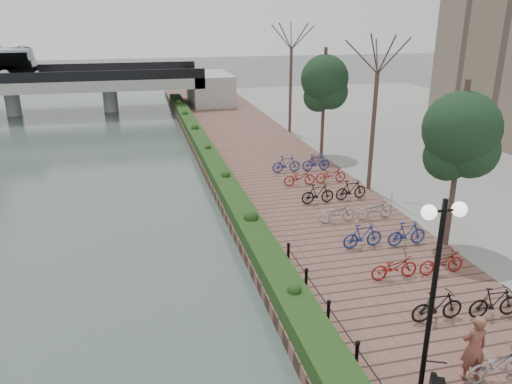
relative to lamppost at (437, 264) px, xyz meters
name	(u,v)px	position (x,y,z in m)	size (l,w,h in m)	color
promenade	(288,189)	(1.73, 16.08, -3.94)	(8.00, 75.00, 0.50)	brown
hedge	(218,171)	(-1.67, 18.58, -3.39)	(1.10, 56.00, 0.60)	#1B3B15
chain_fence	(374,381)	(-0.87, 0.58, -3.34)	(0.10, 14.10, 0.70)	black
lamppost	(437,264)	(0.00, 0.00, 0.00)	(1.02, 0.32, 5.16)	black
pedestrian	(474,348)	(1.73, 0.50, -2.79)	(0.66, 0.43, 1.81)	brown
bicycle_parking	(371,223)	(3.23, 9.20, -3.22)	(2.40, 19.89, 1.00)	#999A9D
street_trees	(406,145)	(5.73, 11.26, -0.51)	(3.20, 37.12, 6.80)	#382721
bridge	(2,80)	(-17.87, 43.58, -0.82)	(36.00, 10.77, 6.50)	#AFAFA9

